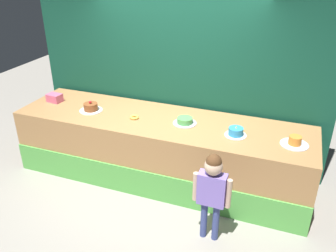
{
  "coord_description": "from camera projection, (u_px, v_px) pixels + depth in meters",
  "views": [
    {
      "loc": [
        1.64,
        -3.49,
        3.02
      ],
      "look_at": [
        0.19,
        0.33,
        0.97
      ],
      "focal_mm": 37.32,
      "sensor_mm": 36.0,
      "label": 1
    }
  ],
  "objects": [
    {
      "name": "ground_plane",
      "position": [
        146.0,
        197.0,
        4.79
      ],
      "size": [
        12.0,
        12.0,
        0.0
      ],
      "primitive_type": "plane",
      "color": "gray"
    },
    {
      "name": "stage_platform",
      "position": [
        161.0,
        149.0,
        5.04
      ],
      "size": [
        4.16,
        1.11,
        0.94
      ],
      "color": "#B27F4C",
      "rests_on": "ground_plane"
    },
    {
      "name": "curtain_backdrop",
      "position": [
        176.0,
        69.0,
        5.13
      ],
      "size": [
        4.49,
        0.08,
        2.93
      ],
      "primitive_type": "cube",
      "color": "#144C38",
      "rests_on": "ground_plane"
    },
    {
      "name": "child_figure",
      "position": [
        212.0,
        186.0,
        3.8
      ],
      "size": [
        0.44,
        0.2,
        1.13
      ],
      "color": "#3F4C8C",
      "rests_on": "ground_plane"
    },
    {
      "name": "pink_box",
      "position": [
        55.0,
        98.0,
        5.38
      ],
      "size": [
        0.23,
        0.18,
        0.12
      ],
      "primitive_type": "cube",
      "rotation": [
        0.0,
        0.0,
        -0.1
      ],
      "color": "#E8638B",
      "rests_on": "stage_platform"
    },
    {
      "name": "donut",
      "position": [
        134.0,
        117.0,
        4.86
      ],
      "size": [
        0.13,
        0.13,
        0.03
      ],
      "primitive_type": "torus",
      "color": "#F2BF4C",
      "rests_on": "stage_platform"
    },
    {
      "name": "cake_far_left",
      "position": [
        91.0,
        107.0,
        5.08
      ],
      "size": [
        0.34,
        0.34,
        0.15
      ],
      "color": "silver",
      "rests_on": "stage_platform"
    },
    {
      "name": "cake_center_left",
      "position": [
        185.0,
        121.0,
        4.7
      ],
      "size": [
        0.32,
        0.32,
        0.08
      ],
      "color": "silver",
      "rests_on": "stage_platform"
    },
    {
      "name": "cake_center_right",
      "position": [
        236.0,
        132.0,
        4.39
      ],
      "size": [
        0.28,
        0.28,
        0.14
      ],
      "color": "silver",
      "rests_on": "stage_platform"
    },
    {
      "name": "cake_far_right",
      "position": [
        295.0,
        142.0,
        4.18
      ],
      "size": [
        0.34,
        0.34,
        0.11
      ],
      "color": "silver",
      "rests_on": "stage_platform"
    }
  ]
}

